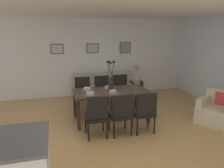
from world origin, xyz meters
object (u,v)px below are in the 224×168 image
(dining_chair_near_left, at_px, (97,114))
(armchair, at_px, (218,111))
(bowl_far_left, at_px, (113,91))
(framed_picture_right, at_px, (125,48))
(dining_chair_far_left, at_px, (121,112))
(framed_picture_center, at_px, (93,48))
(dining_chair_mid_right, at_px, (121,89))
(bowl_near_left, at_px, (90,93))
(dining_chair_far_right, at_px, (103,91))
(dining_chair_near_right, at_px, (83,92))
(dining_chair_mid_left, at_px, (145,110))
(table_lamp, at_px, (137,70))
(centerpiece_vase, at_px, (111,79))
(dining_table, at_px, (111,94))
(side_table, at_px, (136,88))
(bowl_far_right, at_px, (108,87))
(sofa, at_px, (105,90))
(framed_picture_left, at_px, (57,49))
(bowl_near_right, at_px, (87,89))

(dining_chair_near_left, relative_size, armchair, 0.84)
(bowl_far_left, relative_size, framed_picture_right, 0.42)
(dining_chair_far_left, distance_m, armchair, 2.47)
(armchair, xyz_separation_m, framed_picture_center, (-2.45, 3.19, 1.32))
(bowl_far_left, height_order, framed_picture_center, framed_picture_center)
(dining_chair_mid_right, xyz_separation_m, framed_picture_right, (0.60, 1.42, 1.10))
(dining_chair_far_left, distance_m, bowl_near_left, 0.90)
(dining_chair_near_left, height_order, dining_chair_far_right, same)
(dining_chair_near_right, relative_size, dining_chair_mid_left, 1.00)
(table_lamp, bearing_deg, bowl_far_left, -124.72)
(dining_chair_mid_left, height_order, centerpiece_vase, centerpiece_vase)
(dining_chair_far_left, relative_size, dining_chair_far_right, 1.00)
(dining_chair_mid_left, distance_m, centerpiece_vase, 1.16)
(framed_picture_right, bearing_deg, centerpiece_vase, -116.48)
(dining_table, relative_size, dining_chair_near_left, 1.96)
(side_table, xyz_separation_m, table_lamp, (0.00, 0.00, 0.63))
(framed_picture_right, bearing_deg, dining_table, -116.49)
(dining_chair_near_left, distance_m, bowl_far_left, 0.89)
(dining_chair_near_left, relative_size, bowl_far_right, 5.41)
(dining_chair_near_right, height_order, bowl_far_right, dining_chair_near_right)
(side_table, bearing_deg, dining_chair_far_left, -117.59)
(bowl_far_left, height_order, table_lamp, table_lamp)
(dining_chair_near_left, distance_m, bowl_far_right, 1.24)
(sofa, xyz_separation_m, framed_picture_center, (-0.31, 0.48, 1.33))
(sofa, relative_size, framed_picture_left, 5.09)
(dining_chair_near_left, height_order, framed_picture_right, framed_picture_right)
(bowl_far_right, distance_m, framed_picture_center, 2.26)
(dining_chair_far_left, bearing_deg, sofa, 83.22)
(framed_picture_left, distance_m, framed_picture_right, 2.31)
(centerpiece_vase, relative_size, framed_picture_right, 1.83)
(sofa, bearing_deg, bowl_near_left, -112.58)
(dining_chair_far_right, bearing_deg, bowl_far_left, -90.29)
(side_table, distance_m, framed_picture_center, 2.01)
(dining_chair_mid_left, bearing_deg, dining_chair_far_left, 178.51)
(dining_chair_mid_left, relative_size, framed_picture_right, 2.29)
(dining_chair_far_left, height_order, dining_chair_mid_left, same)
(dining_chair_near_right, relative_size, dining_chair_mid_right, 1.00)
(dining_chair_mid_right, xyz_separation_m, side_table, (0.85, 0.91, -0.25))
(bowl_near_right, bearing_deg, sofa, 62.27)
(dining_chair_mid_left, xyz_separation_m, framed_picture_center, (-0.51, 3.23, 1.10))
(dining_chair_far_right, relative_size, armchair, 0.84)
(bowl_near_left, bearing_deg, dining_chair_near_right, 91.33)
(dining_chair_far_right, height_order, table_lamp, table_lamp)
(dining_chair_near_left, distance_m, centerpiece_vase, 1.15)
(dining_chair_mid_left, xyz_separation_m, sofa, (-0.19, 2.75, -0.23))
(dining_chair_near_right, height_order, dining_chair_mid_right, same)
(dining_chair_mid_left, relative_size, bowl_near_left, 5.41)
(dining_chair_far_left, height_order, table_lamp, table_lamp)
(centerpiece_vase, relative_size, bowl_near_right, 4.32)
(table_lamp, distance_m, framed_picture_left, 2.71)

